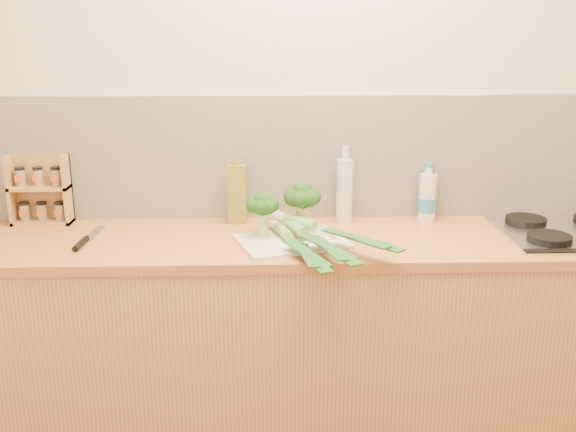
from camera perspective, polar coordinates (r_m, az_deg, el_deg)
name	(u,v)px	position (r m, az deg, el deg)	size (l,w,h in m)	color
room_shell	(320,158)	(2.82, 2.90, 5.20)	(3.50, 3.50, 3.50)	beige
counter	(323,337)	(2.78, 3.17, -10.69)	(3.20, 0.62, 0.90)	tan
gas_hob	(573,232)	(2.88, 24.03, -1.27)	(0.58, 0.50, 0.04)	silver
chopping_board	(292,241)	(2.53, 0.34, -2.26)	(0.41, 0.30, 0.01)	silver
broccoli_left	(262,206)	(2.55, -2.29, 0.91)	(0.13, 0.13, 0.18)	#B1C774
broccoli_right	(302,198)	(2.61, 1.27, 1.65)	(0.15, 0.15, 0.21)	#B1C774
leek_front	(290,238)	(2.48, 0.17, -1.94)	(0.23, 0.63, 0.04)	white
leek_mid	(307,234)	(2.47, 1.66, -1.61)	(0.29, 0.59, 0.04)	white
leek_back	(314,226)	(2.51, 2.29, -0.87)	(0.50, 0.54, 0.04)	white
chefs_knife	(84,241)	(2.65, -17.65, -2.12)	(0.05, 0.33, 0.02)	silver
spice_rack	(41,193)	(2.96, -21.08, 1.90)	(0.25, 0.10, 0.30)	#AE754A
oil_tin	(237,194)	(2.77, -4.55, 1.97)	(0.08, 0.05, 0.28)	olive
glass_bottle	(345,190)	(2.79, 5.06, 2.35)	(0.07, 0.07, 0.33)	silver
amber_bottle	(429,198)	(2.89, 12.43, 1.54)	(0.06, 0.06, 0.23)	brown
water_bottle	(427,199)	(2.86, 12.28, 1.50)	(0.08, 0.08, 0.24)	silver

